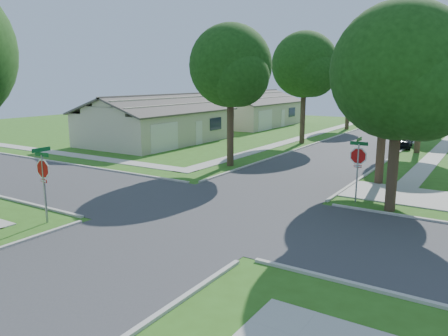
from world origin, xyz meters
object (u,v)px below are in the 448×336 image
at_px(tree_e_far, 445,75).
at_px(tree_w_mid, 305,68).
at_px(tree_w_far, 350,79).
at_px(car_curb_east, 402,140).
at_px(tree_e_mid, 425,69).
at_px(house_nw_near, 158,125).
at_px(tree_e_near, 387,77).
at_px(car_curb_west, 384,124).
at_px(stop_sign_ne, 358,159).
at_px(tree_w_near, 231,70).
at_px(tree_ne_corner, 401,78).
at_px(house_nw_far, 251,113).
at_px(stop_sign_sw, 43,172).

xyz_separation_m(tree_e_far, tree_w_mid, (-9.39, -13.00, 0.51)).
height_order(tree_w_far, car_curb_east, tree_w_far).
relative_size(tree_e_mid, house_nw_near, 0.68).
distance_m(tree_e_near, car_curb_west, 28.29).
bearing_deg(stop_sign_ne, tree_e_near, 89.32).
height_order(tree_e_mid, tree_w_near, tree_e_mid).
distance_m(tree_e_mid, tree_w_far, 16.06).
height_order(tree_w_near, car_curb_west, tree_w_near).
relative_size(stop_sign_ne, tree_e_mid, 0.32).
relative_size(stop_sign_ne, tree_ne_corner, 0.34).
height_order(tree_e_near, tree_e_mid, tree_e_mid).
bearing_deg(car_curb_west, tree_w_far, 35.16).
relative_size(tree_e_near, tree_e_mid, 0.90).
height_order(tree_e_far, tree_w_mid, tree_w_mid).
xyz_separation_m(tree_e_near, house_nw_far, (-20.74, 22.99, -4.13)).
height_order(stop_sign_ne, tree_w_far, tree_w_far).
bearing_deg(stop_sign_sw, tree_w_far, 89.93).
distance_m(tree_w_mid, car_curb_west, 16.65).
relative_size(house_nw_near, house_nw_far, 1.00).
xyz_separation_m(tree_e_near, tree_e_far, (0.00, 25.00, 0.34)).
relative_size(stop_sign_ne, house_nw_far, 0.22).
bearing_deg(stop_sign_sw, tree_e_far, 76.27).
relative_size(tree_e_far, car_curb_east, 2.34).
bearing_deg(tree_e_near, tree_w_mid, 128.05).
relative_size(tree_ne_corner, car_curb_east, 2.33).
bearing_deg(stop_sign_sw, tree_w_near, 89.77).
height_order(tree_e_mid, tree_e_far, tree_e_mid).
xyz_separation_m(stop_sign_ne, house_nw_far, (-20.69, 27.30, -0.51)).
bearing_deg(tree_e_far, tree_w_mid, -125.85).
height_order(tree_e_far, tree_w_near, tree_w_near).
bearing_deg(tree_w_mid, tree_ne_corner, -56.78).
bearing_deg(tree_ne_corner, car_curb_east, 99.40).
relative_size(stop_sign_sw, tree_ne_corner, 0.34).
height_order(tree_e_mid, tree_w_mid, tree_w_mid).
bearing_deg(stop_sign_ne, tree_e_far, 89.90).
xyz_separation_m(stop_sign_sw, house_nw_near, (-11.29, 19.70, -0.51)).
bearing_deg(tree_e_near, tree_w_far, 110.61).
distance_m(stop_sign_sw, car_curb_east, 29.12).
xyz_separation_m(tree_e_near, tree_ne_corner, (1.61, -4.80, -0.05)).
relative_size(tree_w_near, car_curb_west, 2.06).
bearing_deg(car_curb_east, house_nw_near, -163.09).
bearing_deg(stop_sign_sw, tree_e_mid, 69.80).
bearing_deg(tree_e_mid, tree_w_far, 125.90).
distance_m(tree_e_far, tree_ne_corner, 29.85).
distance_m(tree_e_near, tree_w_near, 9.41).
distance_m(tree_ne_corner, car_curb_east, 19.97).
distance_m(stop_sign_sw, house_nw_far, 38.40).
xyz_separation_m(stop_sign_sw, stop_sign_ne, (9.40, 9.40, 0.00)).
bearing_deg(tree_e_mid, tree_w_near, -128.08).
relative_size(house_nw_far, car_curb_west, 3.12).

